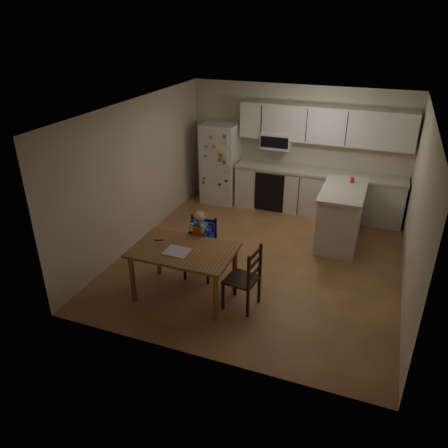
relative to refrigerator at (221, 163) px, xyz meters
name	(u,v)px	position (x,y,z in m)	size (l,w,h in m)	color
room	(271,180)	(1.55, -1.67, 0.40)	(4.52, 5.01, 2.51)	brown
refrigerator	(221,163)	(0.00, 0.00, 0.00)	(0.72, 0.70, 1.70)	silver
kitchen_run	(318,172)	(2.05, 0.09, 0.03)	(3.37, 0.62, 2.15)	silver
kitchen_island	(341,216)	(2.69, -1.07, -0.33)	(0.73, 1.39, 1.03)	silver
red_cup	(352,180)	(2.78, -0.71, 0.22)	(0.07, 0.07, 0.09)	red
dining_table	(184,256)	(0.81, -3.55, -0.19)	(1.43, 0.92, 0.77)	brown
napkin	(177,252)	(0.76, -3.65, -0.08)	(0.34, 0.29, 0.01)	#BBBBC0
toddler_spoon	(158,240)	(0.35, -3.45, -0.07)	(0.02, 0.02, 0.12)	#1619D0
chair_booster	(201,236)	(0.81, -2.93, -0.18)	(0.44, 0.44, 1.11)	black
chair_side	(248,275)	(1.76, -3.51, -0.31)	(0.47, 0.47, 0.95)	black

